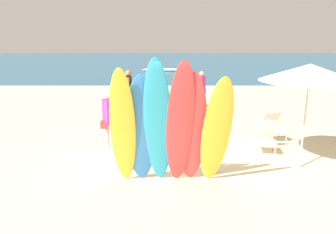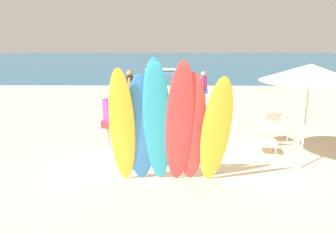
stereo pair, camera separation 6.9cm
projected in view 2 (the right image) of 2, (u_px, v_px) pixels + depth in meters
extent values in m
plane|color=beige|center=(170.00, 82.00, 20.38)|extent=(60.00, 60.00, 0.00)
cube|color=#235B7F|center=(171.00, 61.00, 38.41)|extent=(60.00, 40.00, 0.02)
cylinder|color=brown|center=(121.00, 157.00, 6.74)|extent=(0.07, 0.07, 0.74)
cylinder|color=brown|center=(214.00, 157.00, 6.72)|extent=(0.07, 0.07, 0.74)
cylinder|color=brown|center=(167.00, 141.00, 6.63)|extent=(2.12, 0.06, 0.06)
ellipsoid|color=yellow|center=(122.00, 130.00, 5.82)|extent=(0.54, 0.97, 2.42)
ellipsoid|color=#337AD1|center=(141.00, 131.00, 5.93)|extent=(0.64, 0.86, 2.29)
ellipsoid|color=#289EC6|center=(157.00, 125.00, 5.80)|extent=(0.57, 1.05, 2.59)
ellipsoid|color=#D13D42|center=(180.00, 127.00, 5.80)|extent=(0.62, 1.02, 2.54)
ellipsoid|color=#D13D42|center=(192.00, 130.00, 5.90)|extent=(0.57, 0.90, 2.34)
ellipsoid|color=yellow|center=(216.00, 134.00, 5.81)|extent=(0.64, 1.02, 2.28)
cylinder|color=#9E704C|center=(131.00, 105.00, 11.70)|extent=(0.13, 0.13, 0.84)
cylinder|color=#9E704C|center=(130.00, 107.00, 11.37)|extent=(0.13, 0.13, 0.84)
cube|color=#B23399|center=(130.00, 96.00, 11.45)|extent=(0.45, 0.28, 0.20)
cube|color=black|center=(130.00, 86.00, 11.35)|extent=(0.26, 0.45, 0.66)
sphere|color=#9E704C|center=(130.00, 73.00, 11.24)|extent=(0.24, 0.24, 0.24)
cylinder|color=#9E704C|center=(130.00, 84.00, 11.61)|extent=(0.10, 0.10, 0.58)
cylinder|color=#9E704C|center=(129.00, 86.00, 11.07)|extent=(0.10, 0.10, 0.58)
cylinder|color=beige|center=(159.00, 106.00, 11.60)|extent=(0.12, 0.12, 0.82)
cylinder|color=beige|center=(155.00, 107.00, 11.31)|extent=(0.12, 0.12, 0.82)
cube|color=#33A36B|center=(157.00, 97.00, 11.37)|extent=(0.44, 0.27, 0.20)
cube|color=#33A36B|center=(157.00, 87.00, 11.27)|extent=(0.37, 0.47, 0.64)
sphere|color=beige|center=(156.00, 75.00, 11.16)|extent=(0.23, 0.23, 0.23)
cylinder|color=beige|center=(160.00, 85.00, 11.50)|extent=(0.10, 0.10, 0.57)
cylinder|color=beige|center=(153.00, 87.00, 11.03)|extent=(0.10, 0.10, 0.57)
cylinder|color=tan|center=(158.00, 98.00, 13.39)|extent=(0.11, 0.11, 0.72)
cylinder|color=tan|center=(159.00, 99.00, 13.11)|extent=(0.11, 0.11, 0.72)
cube|color=#33A36B|center=(158.00, 91.00, 13.17)|extent=(0.39, 0.24, 0.17)
cube|color=#33A36B|center=(158.00, 83.00, 13.09)|extent=(0.25, 0.40, 0.56)
sphere|color=tan|center=(158.00, 74.00, 12.99)|extent=(0.20, 0.20, 0.20)
cylinder|color=tan|center=(158.00, 82.00, 13.31)|extent=(0.09, 0.09, 0.50)
cylinder|color=tan|center=(159.00, 83.00, 12.85)|extent=(0.09, 0.09, 0.50)
cylinder|color=tan|center=(204.00, 98.00, 13.26)|extent=(0.11, 0.11, 0.73)
cylinder|color=tan|center=(201.00, 99.00, 13.02)|extent=(0.11, 0.11, 0.73)
cube|color=#2D4CB2|center=(203.00, 91.00, 13.06)|extent=(0.39, 0.24, 0.18)
cube|color=#B23399|center=(203.00, 83.00, 12.97)|extent=(0.37, 0.42, 0.57)
sphere|color=tan|center=(203.00, 74.00, 12.88)|extent=(0.21, 0.21, 0.21)
cylinder|color=tan|center=(206.00, 82.00, 13.16)|extent=(0.09, 0.09, 0.51)
cylinder|color=tan|center=(200.00, 83.00, 12.77)|extent=(0.09, 0.09, 0.51)
cylinder|color=beige|center=(112.00, 137.00, 8.05)|extent=(0.11, 0.11, 0.75)
cylinder|color=beige|center=(108.00, 134.00, 8.31)|extent=(0.11, 0.11, 0.75)
cube|color=#DB333D|center=(109.00, 124.00, 8.10)|extent=(0.40, 0.25, 0.18)
cube|color=#B23399|center=(109.00, 111.00, 8.01)|extent=(0.37, 0.44, 0.59)
sphere|color=beige|center=(108.00, 96.00, 7.91)|extent=(0.21, 0.21, 0.21)
cylinder|color=beige|center=(112.00, 112.00, 7.80)|extent=(0.09, 0.09, 0.52)
cylinder|color=beige|center=(106.00, 108.00, 8.21)|extent=(0.09, 0.09, 0.52)
cylinder|color=#B7B7BC|center=(274.00, 139.00, 8.67)|extent=(0.02, 0.02, 0.28)
cylinder|color=#B7B7BC|center=(287.00, 138.00, 8.75)|extent=(0.02, 0.02, 0.28)
cylinder|color=#B7B7BC|center=(267.00, 135.00, 9.03)|extent=(0.02, 0.02, 0.28)
cylinder|color=#B7B7BC|center=(280.00, 134.00, 9.11)|extent=(0.02, 0.02, 0.28)
cube|color=silver|center=(277.00, 131.00, 8.85)|extent=(0.59, 0.55, 0.03)
cube|color=silver|center=(271.00, 119.00, 9.13)|extent=(0.55, 0.41, 0.49)
cylinder|color=#B7B7BC|center=(258.00, 151.00, 7.77)|extent=(0.02, 0.02, 0.28)
cylinder|color=#B7B7BC|center=(276.00, 152.00, 7.70)|extent=(0.02, 0.02, 0.28)
cylinder|color=#B7B7BC|center=(256.00, 146.00, 8.13)|extent=(0.02, 0.02, 0.28)
cylinder|color=#B7B7BC|center=(273.00, 146.00, 8.06)|extent=(0.02, 0.02, 0.28)
cube|color=silver|center=(266.00, 143.00, 7.88)|extent=(0.56, 0.52, 0.03)
cube|color=silver|center=(265.00, 129.00, 8.13)|extent=(0.53, 0.32, 0.52)
cylinder|color=silver|center=(305.00, 120.00, 6.81)|extent=(0.04, 0.04, 2.25)
cone|color=silver|center=(311.00, 73.00, 6.55)|extent=(2.11, 2.11, 0.37)
ellipsoid|color=silver|center=(165.00, 70.00, 26.95)|extent=(3.65, 0.77, 0.29)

